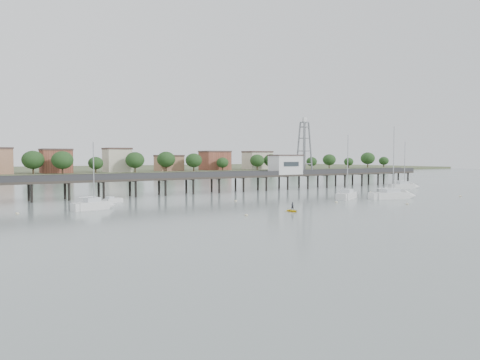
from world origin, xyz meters
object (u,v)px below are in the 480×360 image
at_px(sailboat_e, 407,186).
at_px(yellow_dinghy, 292,212).
at_px(pier, 203,177).
at_px(lattice_tower, 304,148).
at_px(sailboat_b, 98,205).
at_px(sailboat_d, 398,195).
at_px(sailboat_c, 349,195).
at_px(white_tender, 113,200).

distance_m(sailboat_e, yellow_dinghy, 64.56).
relative_size(pier, lattice_tower, 9.68).
distance_m(sailboat_b, sailboat_d, 60.95).
xyz_separation_m(sailboat_c, yellow_dinghy, (-25.15, -12.40, -0.64)).
xyz_separation_m(lattice_tower, sailboat_e, (23.28, -15.91, -10.46)).
bearing_deg(white_tender, pier, 0.67).
xyz_separation_m(sailboat_e, sailboat_d, (-26.00, -18.06, -0.01)).
height_order(sailboat_d, sailboat_c, sailboat_d).
relative_size(sailboat_b, sailboat_d, 0.74).
bearing_deg(yellow_dinghy, white_tender, 130.67).
bearing_deg(sailboat_b, yellow_dinghy, -53.19).
bearing_deg(sailboat_e, white_tender, -162.88).
bearing_deg(sailboat_b, sailboat_c, -23.67).
bearing_deg(yellow_dinghy, lattice_tower, 54.20).
bearing_deg(yellow_dinghy, sailboat_c, 32.45).
distance_m(lattice_tower, yellow_dinghy, 55.56).
bearing_deg(sailboat_d, sailboat_b, -175.99).
bearing_deg(white_tender, lattice_tower, -11.88).
relative_size(lattice_tower, sailboat_c, 1.09).
bearing_deg(sailboat_e, sailboat_d, -124.53).
bearing_deg(pier, lattice_tower, 0.00).
relative_size(pier, sailboat_e, 11.07).
xyz_separation_m(pier, lattice_tower, (31.50, 0.00, 7.31)).
distance_m(pier, sailboat_e, 57.14).
bearing_deg(sailboat_c, pier, 97.77).
relative_size(sailboat_c, white_tender, 3.66).
bearing_deg(yellow_dinghy, sailboat_e, 28.55).
bearing_deg(sailboat_e, yellow_dinghy, -136.97).
height_order(lattice_tower, sailboat_b, lattice_tower).
bearing_deg(sailboat_b, lattice_tower, 3.16).
distance_m(pier, sailboat_b, 36.76).
relative_size(lattice_tower, sailboat_b, 1.30).
bearing_deg(lattice_tower, sailboat_d, -94.57).
distance_m(pier, yellow_dinghy, 40.94).
height_order(sailboat_b, yellow_dinghy, sailboat_b).
xyz_separation_m(lattice_tower, white_tender, (-56.70, -10.94, -10.67)).
distance_m(sailboat_e, sailboat_c, 36.64).
height_order(lattice_tower, white_tender, lattice_tower).
distance_m(sailboat_b, white_tender, 10.68).
bearing_deg(lattice_tower, sailboat_e, -34.35).
distance_m(pier, sailboat_d, 44.64).
relative_size(sailboat_e, sailboat_b, 1.14).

